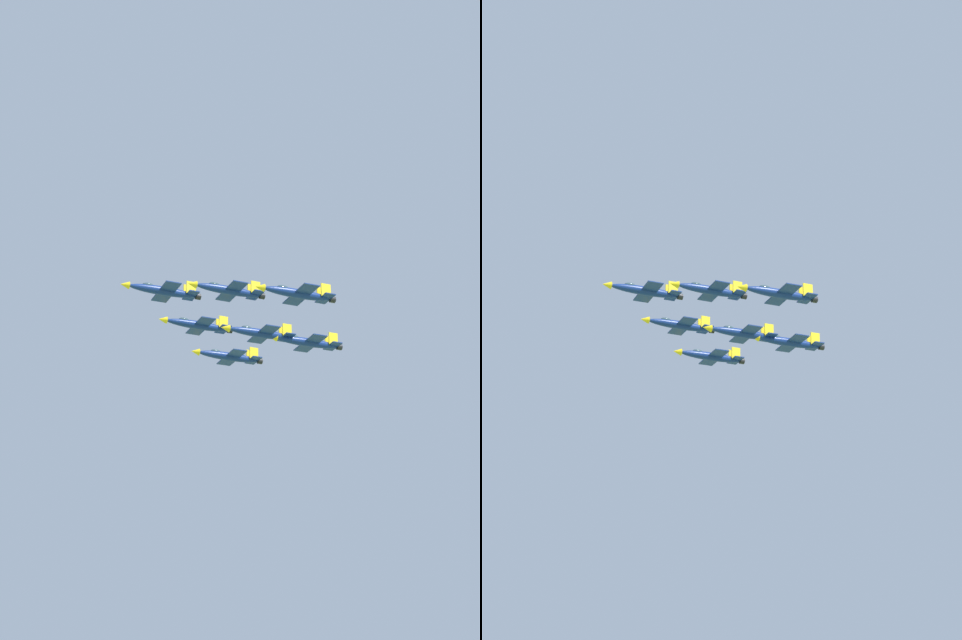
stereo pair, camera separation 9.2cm
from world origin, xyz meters
TOP-DOWN VIEW (x-y plane):
  - jet_lead at (2.16, -11.62)m, footprint 12.01×18.00m
  - jet_left_wingman at (-12.37, -18.07)m, footprint 11.50×17.27m
  - jet_right_wingman at (6.18, -27.00)m, footprint 11.82×17.78m
  - jet_left_outer at (-26.90, -24.52)m, footprint 11.90×17.82m
  - jet_right_outer at (10.20, -42.38)m, footprint 12.11×18.20m
  - jet_slot_rear at (-8.35, -33.45)m, footprint 11.90×17.85m
  - jet_trailing at (-13.60, -44.36)m, footprint 11.98×17.91m

SIDE VIEW (x-z plane):
  - jet_trailing at x=-13.60m, z-range 111.04..115.08m
  - jet_slot_rear at x=-8.35m, z-range 111.54..115.55m
  - jet_right_outer at x=10.20m, z-range 112.89..116.96m
  - jet_left_outer at x=-26.90m, z-range 113.14..117.14m
  - jet_right_wingman at x=6.18m, z-range 115.73..119.70m
  - jet_left_wingman at x=-12.37m, z-range 116.29..120.16m
  - jet_lead at x=2.16m, z-range 118.36..122.40m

